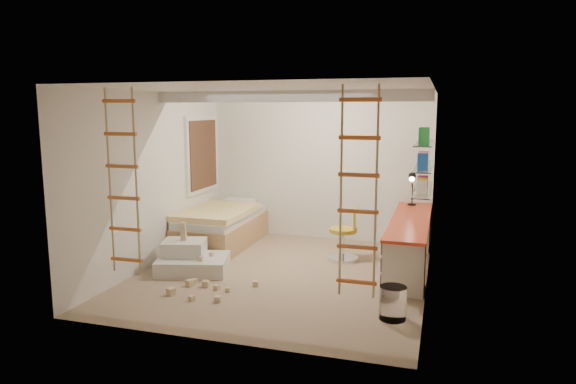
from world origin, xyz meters
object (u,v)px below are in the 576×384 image
(swivel_chair, at_px, (345,241))
(play_platform, at_px, (191,259))
(desk, at_px, (409,241))
(bed, at_px, (222,227))

(swivel_chair, distance_m, play_platform, 2.37)
(desk, relative_size, bed, 1.40)
(bed, distance_m, swivel_chair, 2.22)
(desk, distance_m, play_platform, 3.24)
(desk, distance_m, swivel_chair, 1.00)
(desk, height_order, bed, desk)
(swivel_chair, relative_size, play_platform, 0.71)
(desk, relative_size, play_platform, 2.42)
(bed, relative_size, play_platform, 1.73)
(bed, bearing_deg, swivel_chair, -7.03)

